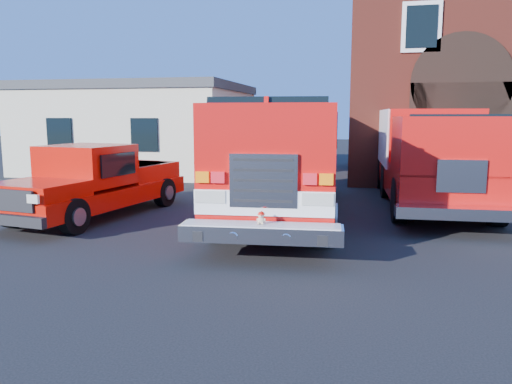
% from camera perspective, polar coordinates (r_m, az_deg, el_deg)
% --- Properties ---
extents(ground, '(100.00, 100.00, 0.00)m').
position_cam_1_polar(ground, '(11.29, 1.28, -5.63)').
color(ground, black).
rests_on(ground, ground).
extents(parking_stripe_far, '(0.12, 3.00, 0.01)m').
position_cam_1_polar(parking_stripe_far, '(18.51, 25.86, -0.84)').
color(parking_stripe_far, yellow).
rests_on(parking_stripe_far, ground).
extents(side_building, '(10.20, 8.20, 4.35)m').
position_cam_1_polar(side_building, '(26.19, -12.97, 7.20)').
color(side_building, beige).
rests_on(side_building, ground).
extents(fire_engine, '(3.58, 10.56, 3.20)m').
position_cam_1_polar(fire_engine, '(14.31, 3.37, 4.14)').
color(fire_engine, black).
rests_on(fire_engine, ground).
extents(pickup_truck, '(3.18, 6.41, 2.01)m').
position_cam_1_polar(pickup_truck, '(14.61, -17.90, 1.04)').
color(pickup_truck, black).
rests_on(pickup_truck, ground).
extents(secondary_truck, '(3.16, 9.33, 3.00)m').
position_cam_1_polar(secondary_truck, '(16.77, 19.27, 4.25)').
color(secondary_truck, black).
rests_on(secondary_truck, ground).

